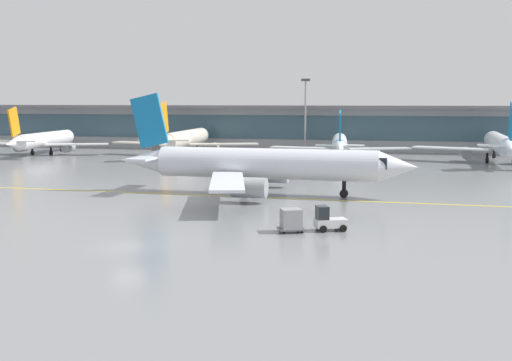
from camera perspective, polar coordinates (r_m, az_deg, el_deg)
The scene contains 11 objects.
ground_plane at distance 47.24m, azimuth -11.59°, elevation -5.96°, with size 400.00×400.00×0.00m, color gray.
taxiway_centreline_stripe at distance 69.15m, azimuth 0.66°, elevation -1.57°, with size 110.00×0.36×0.01m, color yellow.
terminal_concourse at distance 136.56m, azimuth 4.42°, elevation 4.93°, with size 226.76×11.00×9.60m.
gate_airplane_1 at distance 130.69m, azimuth -18.85°, elevation 3.55°, with size 26.72×28.84×9.55m.
gate_airplane_2 at distance 122.39m, azimuth -6.51°, elevation 3.80°, with size 29.64×31.85×10.56m.
gate_airplane_3 at distance 115.17m, azimuth 7.68°, elevation 3.35°, with size 25.63×27.67×9.16m.
gate_airplane_4 at distance 115.72m, azimuth 21.49°, elevation 3.13°, with size 29.63×31.87×10.56m.
taxiing_regional_jet at distance 70.74m, azimuth 0.64°, elevation 1.48°, with size 34.97×32.58×11.60m.
baggage_tug at distance 51.95m, azimuth 6.64°, elevation -3.63°, with size 2.94×2.38×2.10m.
cargo_dolly_lead at distance 51.10m, azimuth 3.24°, elevation -3.59°, with size 2.55×2.28×1.94m.
apron_light_mast_1 at distance 128.40m, azimuth 4.55°, elevation 6.25°, with size 1.80×0.36×15.05m.
Camera 1 is at (18.85, -41.94, 10.82)m, focal length 43.60 mm.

